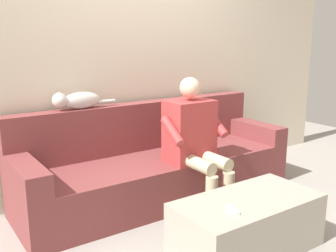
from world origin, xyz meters
name	(u,v)px	position (x,y,z in m)	size (l,w,h in m)	color
ground_plane	(206,226)	(0.00, 0.60, 0.00)	(8.00, 8.00, 0.00)	gray
back_wall	(132,53)	(0.00, -0.56, 1.32)	(5.50, 0.06, 2.64)	beige
couch	(156,167)	(0.00, -0.13, 0.29)	(2.60, 0.80, 0.86)	brown
coffee_table	(247,225)	(0.00, 1.04, 0.19)	(1.05, 0.53, 0.39)	#A89E8E
person_solo_seated	(194,137)	(-0.14, 0.24, 0.64)	(0.55, 0.61, 1.15)	#B23838
cat_on_backrest	(76,100)	(0.65, -0.40, 0.94)	(0.58, 0.13, 0.16)	silver
remote_white	(233,209)	(0.22, 1.12, 0.40)	(0.14, 0.03, 0.02)	white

